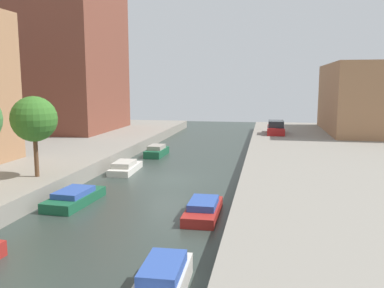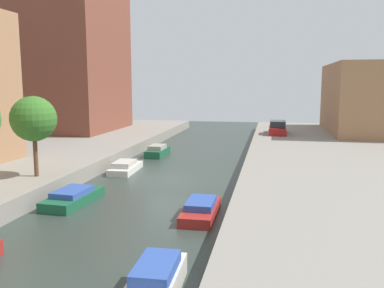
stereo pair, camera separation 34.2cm
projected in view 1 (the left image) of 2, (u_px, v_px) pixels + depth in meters
ground_plane at (167, 180)px, 26.85m from camera, size 84.00×84.00×0.00m
apartment_tower_far at (68, 51)px, 45.88m from camera, size 10.00×12.67×18.06m
low_block_right at (374, 98)px, 44.31m from camera, size 10.00×15.24×7.53m
street_tree_2 at (34, 119)px, 23.00m from camera, size 2.61×2.61×4.67m
parked_car at (276, 128)px, 43.38m from camera, size 1.84×4.64×1.44m
moored_boat_left_2 at (74, 198)px, 21.48m from camera, size 1.92×4.12×0.81m
moored_boat_left_3 at (125, 167)px, 29.20m from camera, size 1.70×3.96×0.83m
moored_boat_left_4 at (157, 151)px, 35.76m from camera, size 1.44×3.51×0.98m
moored_boat_right_1 at (161, 285)px, 11.96m from camera, size 1.46×3.83×1.05m
moored_boat_right_2 at (203, 209)px, 19.54m from camera, size 1.53×3.89×0.79m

